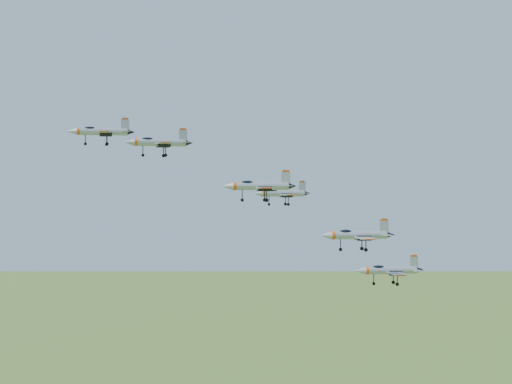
{
  "coord_description": "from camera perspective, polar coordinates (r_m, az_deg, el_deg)",
  "views": [
    {
      "loc": [
        -2.03,
        -135.75,
        128.66
      ],
      "look_at": [
        5.89,
        -3.98,
        126.39
      ],
      "focal_mm": 50.0,
      "sensor_mm": 36.0,
      "label": 1
    }
  ],
  "objects": [
    {
      "name": "jet_right_low",
      "position": [
        125.59,
        8.07,
        -3.42
      ],
      "size": [
        13.49,
        11.17,
        3.6
      ],
      "rotation": [
        0.0,
        0.0,
        0.08
      ],
      "color": "#969CA1"
    },
    {
      "name": "jet_left_high",
      "position": [
        132.36,
        -7.85,
        3.95
      ],
      "size": [
        12.72,
        10.74,
        3.43
      ],
      "rotation": [
        0.0,
        0.0,
        0.23
      ],
      "color": "#969CA1"
    },
    {
      "name": "jet_lead",
      "position": [
        151.24,
        -12.35,
        4.75
      ],
      "size": [
        13.9,
        11.66,
        3.73
      ],
      "rotation": [
        0.0,
        0.0,
        0.18
      ],
      "color": "#969CA1"
    },
    {
      "name": "jet_trail",
      "position": [
        137.08,
        10.57,
        -6.16
      ],
      "size": [
        13.44,
        11.1,
        3.59
      ],
      "rotation": [
        0.0,
        0.0,
        0.06
      ],
      "color": "#969CA1"
    },
    {
      "name": "jet_right_high",
      "position": [
        114.51,
        0.2,
        0.49
      ],
      "size": [
        12.24,
        10.13,
        3.27
      ],
      "rotation": [
        0.0,
        0.0,
        0.07
      ],
      "color": "#969CA1"
    },
    {
      "name": "jet_left_low",
      "position": [
        141.15,
        2.05,
        -0.1
      ],
      "size": [
        11.78,
        9.88,
        3.16
      ],
      "rotation": [
        0.0,
        0.0,
        0.18
      ],
      "color": "#969CA1"
    }
  ]
}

